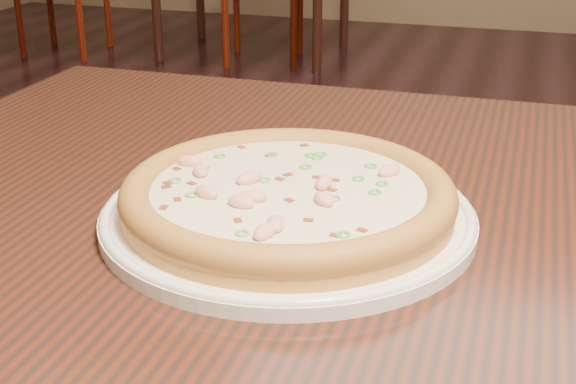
# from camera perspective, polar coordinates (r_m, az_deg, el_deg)

# --- Properties ---
(hero_table) EXTENTS (1.20, 0.80, 0.75)m
(hero_table) POSITION_cam_1_polar(r_m,az_deg,el_deg) (0.77, 9.73, -8.45)
(hero_table) COLOR black
(hero_table) RESTS_ON ground
(plate) EXTENTS (0.33, 0.33, 0.02)m
(plate) POSITION_cam_1_polar(r_m,az_deg,el_deg) (0.70, 0.00, -1.60)
(plate) COLOR white
(plate) RESTS_ON hero_table
(pizza) EXTENTS (0.29, 0.29, 0.03)m
(pizza) POSITION_cam_1_polar(r_m,az_deg,el_deg) (0.69, -0.02, -0.23)
(pizza) COLOR #C58342
(pizza) RESTS_ON plate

